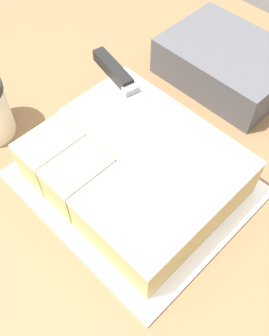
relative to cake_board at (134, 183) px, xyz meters
name	(u,v)px	position (x,y,z in m)	size (l,w,h in m)	color
ground_plane	(143,319)	(0.01, 0.04, -0.95)	(8.00, 8.00, 0.00)	#4C4742
countertop	(146,273)	(0.01, 0.04, -0.48)	(1.40, 1.10, 0.95)	brown
cake_board	(134,183)	(0.00, 0.00, 0.00)	(0.36, 0.31, 0.01)	white
cake	(136,168)	(0.00, 0.00, 0.04)	(0.31, 0.26, 0.08)	tan
knife	(125,84)	(-0.11, 0.09, 0.09)	(0.32, 0.09, 0.02)	silver
storage_box	(227,63)	(-0.06, 0.32, 0.04)	(0.25, 0.19, 0.08)	#47474C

